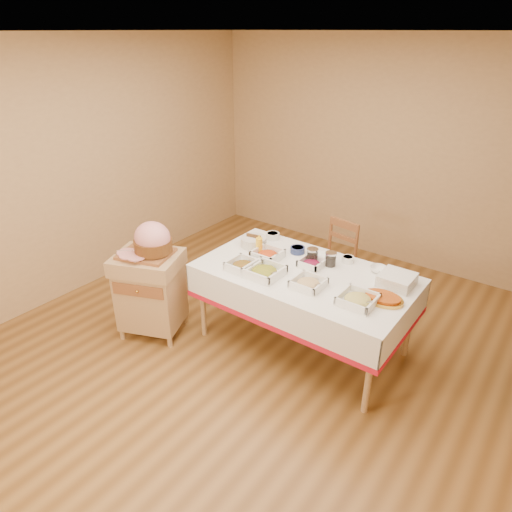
{
  "coord_description": "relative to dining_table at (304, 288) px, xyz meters",
  "views": [
    {
      "loc": [
        2.0,
        -2.69,
        2.62
      ],
      "look_at": [
        -0.15,
        0.2,
        0.82
      ],
      "focal_mm": 32.0,
      "sensor_mm": 36.0,
      "label": 1
    }
  ],
  "objects": [
    {
      "name": "serving_dish_d",
      "position": [
        0.57,
        -0.19,
        0.19
      ],
      "size": [
        0.27,
        0.27,
        0.1
      ],
      "color": "white",
      "rests_on": "dining_table"
    },
    {
      "name": "small_bowl_left",
      "position": [
        -0.61,
        0.4,
        0.2
      ],
      "size": [
        0.13,
        0.13,
        0.06
      ],
      "color": "white",
      "rests_on": "dining_table"
    },
    {
      "name": "small_bowl_mid",
      "position": [
        -0.25,
        0.28,
        0.19
      ],
      "size": [
        0.14,
        0.14,
        0.06
      ],
      "color": "navy",
      "rests_on": "dining_table"
    },
    {
      "name": "brass_platter",
      "position": [
        0.71,
        -0.04,
        0.18
      ],
      "size": [
        0.32,
        0.23,
        0.04
      ],
      "color": "gold",
      "rests_on": "dining_table"
    },
    {
      "name": "serving_dish_f",
      "position": [
        -0.01,
        0.12,
        0.19
      ],
      "size": [
        0.21,
        0.2,
        0.09
      ],
      "color": "white",
      "rests_on": "dining_table"
    },
    {
      "name": "small_bowl_right",
      "position": [
        0.21,
        0.38,
        0.19
      ],
      "size": [
        0.11,
        0.11,
        0.05
      ],
      "color": "white",
      "rests_on": "dining_table"
    },
    {
      "name": "preserve_jar_right",
      "position": [
        0.12,
        0.23,
        0.22
      ],
      "size": [
        0.1,
        0.1,
        0.13
      ],
      "color": "silver",
      "rests_on": "dining_table"
    },
    {
      "name": "bowl_small_imported",
      "position": [
        0.5,
        0.38,
        0.18
      ],
      "size": [
        0.18,
        0.18,
        0.05
      ],
      "primitive_type": "imported",
      "rotation": [
        0.0,
        0.0,
        -0.26
      ],
      "color": "white",
      "rests_on": "dining_table"
    },
    {
      "name": "bread_basket",
      "position": [
        -0.66,
        0.15,
        0.21
      ],
      "size": [
        0.25,
        0.25,
        0.11
      ],
      "color": "silver",
      "rests_on": "dining_table"
    },
    {
      "name": "ham_on_board",
      "position": [
        -1.2,
        -0.62,
        0.35
      ],
      "size": [
        0.47,
        0.45,
        0.31
      ],
      "color": "brown",
      "rests_on": "butcher_cart"
    },
    {
      "name": "serving_dish_c",
      "position": [
        0.15,
        -0.2,
        0.19
      ],
      "size": [
        0.24,
        0.24,
        0.1
      ],
      "color": "white",
      "rests_on": "dining_table"
    },
    {
      "name": "dining_table",
      "position": [
        0.0,
        0.0,
        0.0
      ],
      "size": [
        1.82,
        1.02,
        0.76
      ],
      "color": "tan",
      "rests_on": "ground"
    },
    {
      "name": "mustard_bottle",
      "position": [
        -0.52,
        0.05,
        0.25
      ],
      "size": [
        0.06,
        0.06,
        0.19
      ],
      "color": "yellow",
      "rests_on": "dining_table"
    },
    {
      "name": "preserve_jar_left",
      "position": [
        -0.04,
        0.19,
        0.22
      ],
      "size": [
        0.1,
        0.1,
        0.13
      ],
      "color": "silver",
      "rests_on": "dining_table"
    },
    {
      "name": "dining_chair",
      "position": [
        -0.17,
        0.9,
        -0.16
      ],
      "size": [
        0.44,
        0.42,
        0.86
      ],
      "color": "brown",
      "rests_on": "ground"
    },
    {
      "name": "room_shell",
      "position": [
        -0.3,
        -0.3,
        0.7
      ],
      "size": [
        5.0,
        5.0,
        5.0
      ],
      "color": "brown",
      "rests_on": "ground"
    },
    {
      "name": "serving_dish_b",
      "position": [
        -0.24,
        -0.25,
        0.2
      ],
      "size": [
        0.29,
        0.29,
        0.12
      ],
      "color": "white",
      "rests_on": "dining_table"
    },
    {
      "name": "bowl_white_imported",
      "position": [
        -0.03,
        0.31,
        0.18
      ],
      "size": [
        0.18,
        0.18,
        0.04
      ],
      "primitive_type": "imported",
      "rotation": [
        0.0,
        0.0,
        0.15
      ],
      "color": "white",
      "rests_on": "dining_table"
    },
    {
      "name": "serving_dish_a",
      "position": [
        -0.46,
        -0.27,
        0.2
      ],
      "size": [
        0.25,
        0.25,
        0.11
      ],
      "color": "white",
      "rests_on": "dining_table"
    },
    {
      "name": "serving_dish_e",
      "position": [
        -0.41,
        0.02,
        0.2
      ],
      "size": [
        0.25,
        0.24,
        0.12
      ],
      "color": "white",
      "rests_on": "dining_table"
    },
    {
      "name": "plate_stack",
      "position": [
        0.71,
        0.25,
        0.21
      ],
      "size": [
        0.26,
        0.26,
        0.1
      ],
      "color": "white",
      "rests_on": "dining_table"
    },
    {
      "name": "butcher_cart",
      "position": [
        -1.25,
        -0.66,
        -0.14
      ],
      "size": [
        0.71,
        0.66,
        0.81
      ],
      "color": "tan",
      "rests_on": "ground"
    }
  ]
}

